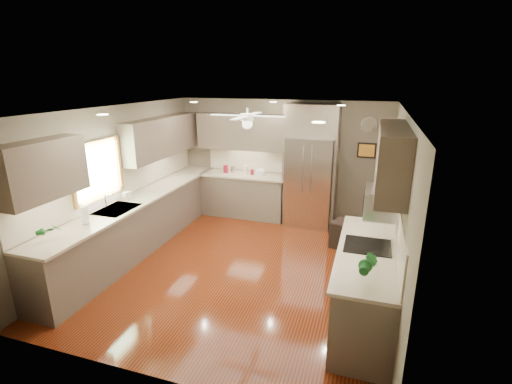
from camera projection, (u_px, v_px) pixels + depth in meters
The scene contains 28 objects.
floor at pixel (242, 265), 6.06m from camera, with size 5.00×5.00×0.00m, color #450F09.
ceiling at pixel (240, 109), 5.31m from camera, with size 5.00×5.00×0.00m, color white.
wall_back at pixel (281, 159), 7.96m from camera, with size 4.50×4.50×0.00m, color #675E4F.
wall_front at pixel (149, 269), 3.41m from camera, with size 4.50×4.50×0.00m, color #675E4F.
wall_left at pixel (118, 180), 6.34m from camera, with size 5.00×5.00×0.00m, color #675E4F.
wall_right at pixel (397, 207), 5.03m from camera, with size 5.00×5.00×0.00m, color #675E4F.
canister_a at pixel (226, 169), 8.08m from camera, with size 0.10×0.10×0.17m, color maroon.
canister_b at pixel (233, 169), 8.09m from camera, with size 0.09×0.09×0.15m, color silver.
canister_c at pixel (246, 170), 8.00m from camera, with size 0.11×0.11×0.18m, color beige.
canister_d at pixel (252, 172), 7.91m from camera, with size 0.07×0.07×0.11m, color maroon.
soap_bottle at pixel (128, 194), 6.31m from camera, with size 0.08×0.09×0.19m, color white.
potted_plant_left at pixel (49, 230), 4.69m from camera, with size 0.16×0.11×0.31m, color #18541F.
potted_plant_right at pixel (368, 265), 3.80m from camera, with size 0.18×0.15×0.33m, color #18541F.
bowl at pixel (260, 174), 7.90m from camera, with size 0.23×0.23×0.06m, color beige.
left_run at pixel (142, 221), 6.62m from camera, with size 0.65×4.70×1.45m.
back_run at pixel (245, 194), 8.13m from camera, with size 1.85×0.65×1.45m.
uppers at pixel (214, 142), 6.36m from camera, with size 4.50×4.70×0.95m.
window at pixel (97, 170), 5.79m from camera, with size 0.05×1.12×0.92m.
sink at pixel (117, 211), 5.89m from camera, with size 0.50×0.70×0.32m.
refrigerator at pixel (310, 168), 7.46m from camera, with size 1.06×0.75×2.45m.
right_run at pixel (366, 283), 4.63m from camera, with size 0.70×2.20×1.45m.
microwave at pixel (382, 202), 4.53m from camera, with size 0.43×0.55×0.34m.
ceiling_fan at pixel (247, 119), 5.64m from camera, with size 1.18×1.18×0.32m.
recessed_lights at pixel (247, 108), 5.69m from camera, with size 2.84×3.14×0.01m.
wall_clock at pixel (369, 125), 7.20m from camera, with size 0.30×0.03×0.30m.
framed_print at pixel (367, 150), 7.34m from camera, with size 0.36×0.03×0.30m.
stool at pixel (345, 234), 6.67m from camera, with size 0.53×0.53×0.49m.
paper_towel at pixel (85, 215), 5.24m from camera, with size 0.11×0.11×0.27m.
Camera 1 is at (1.86, -5.10, 2.95)m, focal length 26.00 mm.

